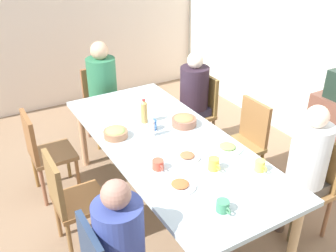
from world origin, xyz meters
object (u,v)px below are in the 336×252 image
Objects in this scene: cup_0 at (158,165)px; plate_0 at (188,156)px; chair_1 at (199,108)px; cup_4 at (153,125)px; person_0 at (103,84)px; person_1 at (193,93)px; dining_table at (168,148)px; chair_5 at (70,197)px; chair_6 at (44,150)px; bottle_0 at (152,127)px; bowl_0 at (184,121)px; person_4 at (307,163)px; bowl_1 at (116,133)px; plate_1 at (180,185)px; bottle_1 at (144,112)px; cup_1 at (260,166)px; chair_0 at (102,100)px; chair_4 at (310,182)px; cup_2 at (223,206)px; plate_2 at (227,148)px; person_2 at (122,242)px; cup_3 at (214,164)px; chair_3 at (245,139)px.

plate_0 is at bearing 93.02° from cup_0.
cup_4 is (0.56, -0.91, 0.29)m from chair_1.
person_0 is at bearing 171.53° from cup_0.
plate_0 is (1.12, -0.81, 0.05)m from person_1.
chair_5 is at bearing -90.00° from dining_table.
chair_6 is 4.64× the size of bottle_0.
bowl_0 is at bearing 93.78° from bottle_0.
person_4 is 1.62m from bowl_1.
plate_1 is 0.98× the size of bottle_1.
bowl_0 is at bearing -173.44° from cup_1.
bottle_0 reaches higher than chair_0.
bowl_1 is at bearing 118.81° from chair_5.
chair_4 reaches higher than cup_2.
bowl_1 is 0.35m from cup_4.
person_1 is 1.26m from plate_2.
chair_0 is at bearing -169.04° from bowl_0.
person_4 is 1.13m from bowl_0.
person_2 is at bearing -44.72° from person_1.
plate_2 is (-0.46, -0.54, 0.26)m from chair_4.
person_1 reaches higher than plate_2.
chair_4 reaches higher than bowl_1.
bottle_1 is at bearing -177.70° from dining_table.
person_4 is at bearing 57.43° from plate_0.
person_4 reaches higher than person_1.
chair_6 is (0.00, -1.71, -0.21)m from person_1.
person_2 reaches higher than cup_3.
cup_4 reaches higher than cup_2.
chair_0 is 1.00× the size of chair_4.
person_0 reaches higher than bottle_1.
dining_table is 11.39× the size of plate_0.
person_2 is 1.62m from person_4.
chair_0 is at bearing -169.51° from plate_2.
person_0 is at bearing -168.34° from bowl_0.
person_1 is at bearing -90.00° from chair_1.
chair_5 is 0.92m from plate_1.
plate_1 is (-0.22, -1.15, 0.26)m from chair_4.
plate_1 is at bearing -40.96° from plate_0.
person_4 is 1.37× the size of chair_6.
person_0 reaches higher than plate_0.
cup_0 is at bearing -24.36° from cup_4.
chair_3 reaches higher than cup_4.
chair_3 is 0.98m from plate_0.
chair_0 is (-1.61, 0.00, -0.18)m from dining_table.
chair_1 is 2.37m from person_2.
person_1 is 1.33× the size of chair_3.
bottle_1 is (-1.23, -0.83, 0.13)m from person_4.
cup_0 is (1.14, 0.63, 0.29)m from chair_6.
bottle_0 reaches higher than chair_6.
cup_2 is at bearing 38.66° from chair_5.
chair_6 is at bearing 180.00° from chair_5.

